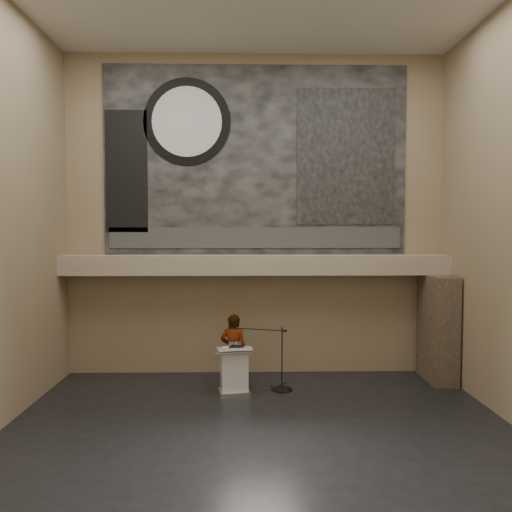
{
  "coord_description": "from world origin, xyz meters",
  "views": [
    {
      "loc": [
        -0.27,
        -9.36,
        3.86
      ],
      "look_at": [
        0.0,
        3.2,
        3.2
      ],
      "focal_mm": 35.0,
      "sensor_mm": 36.0,
      "label": 1
    }
  ],
  "objects": [
    {
      "name": "speaker_person",
      "position": [
        -0.56,
        2.69,
        0.91
      ],
      "size": [
        0.74,
        0.56,
        1.81
      ],
      "primitive_type": "imported",
      "rotation": [
        0.0,
        0.0,
        2.93
      ],
      "color": "silver",
      "rests_on": "floor"
    },
    {
      "name": "lectern",
      "position": [
        -0.54,
        2.24,
        0.55
      ],
      "size": [
        0.88,
        0.69,
        1.14
      ],
      "rotation": [
        0.0,
        0.0,
        0.17
      ],
      "color": "silver",
      "rests_on": "floor"
    },
    {
      "name": "banner_text_strip",
      "position": [
        0.0,
        3.93,
        3.65
      ],
      "size": [
        7.76,
        0.02,
        0.55
      ],
      "primitive_type": "cube",
      "color": "#313131",
      "rests_on": "banner"
    },
    {
      "name": "floor",
      "position": [
        0.0,
        0.0,
        0.0
      ],
      "size": [
        10.0,
        10.0,
        0.0
      ],
      "primitive_type": "plane",
      "color": "black",
      "rests_on": "ground"
    },
    {
      "name": "banner_clock_rim",
      "position": [
        -1.8,
        3.93,
        6.7
      ],
      "size": [
        2.3,
        0.02,
        2.3
      ],
      "primitive_type": "cylinder",
      "rotation": [
        1.57,
        0.0,
        0.0
      ],
      "color": "black",
      "rests_on": "banner"
    },
    {
      "name": "banner",
      "position": [
        0.0,
        3.97,
        5.7
      ],
      "size": [
        8.0,
        0.05,
        5.0
      ],
      "primitive_type": "cube",
      "color": "black",
      "rests_on": "wall_back"
    },
    {
      "name": "sprinkler_left",
      "position": [
        -1.6,
        3.55,
        2.67
      ],
      "size": [
        0.04,
        0.04,
        0.06
      ],
      "primitive_type": "cylinder",
      "color": "#B2893D",
      "rests_on": "soffit"
    },
    {
      "name": "mic_stand",
      "position": [
        0.56,
        2.49,
        0.24
      ],
      "size": [
        1.57,
        0.66,
        1.53
      ],
      "rotation": [
        0.0,
        0.0,
        -0.29
      ],
      "color": "black",
      "rests_on": "floor"
    },
    {
      "name": "papers",
      "position": [
        -0.7,
        2.18,
        1.1
      ],
      "size": [
        0.26,
        0.3,
        0.0
      ],
      "primitive_type": "cube",
      "rotation": [
        0.0,
        0.0,
        0.33
      ],
      "color": "silver",
      "rests_on": "lectern"
    },
    {
      "name": "binder",
      "position": [
        -0.48,
        2.2,
        1.12
      ],
      "size": [
        0.36,
        0.32,
        0.04
      ],
      "primitive_type": "cube",
      "rotation": [
        0.0,
        0.0,
        -0.34
      ],
      "color": "black",
      "rests_on": "lectern"
    },
    {
      "name": "sprinkler_right",
      "position": [
        1.9,
        3.55,
        2.67
      ],
      "size": [
        0.04,
        0.04,
        0.06
      ],
      "primitive_type": "cylinder",
      "color": "#B2893D",
      "rests_on": "soffit"
    },
    {
      "name": "banner_building_print",
      "position": [
        2.4,
        3.93,
        5.8
      ],
      "size": [
        2.6,
        0.02,
        3.6
      ],
      "primitive_type": "cube",
      "color": "black",
      "rests_on": "banner"
    },
    {
      "name": "banner_brick_print",
      "position": [
        -3.4,
        3.93,
        5.4
      ],
      "size": [
        1.1,
        0.02,
        3.2
      ],
      "primitive_type": "cube",
      "color": "black",
      "rests_on": "banner"
    },
    {
      "name": "banner_clock_face",
      "position": [
        -1.8,
        3.91,
        6.7
      ],
      "size": [
        1.84,
        0.02,
        1.84
      ],
      "primitive_type": "cylinder",
      "rotation": [
        1.57,
        0.0,
        0.0
      ],
      "color": "silver",
      "rests_on": "banner"
    },
    {
      "name": "soffit",
      "position": [
        0.0,
        3.6,
        2.95
      ],
      "size": [
        10.0,
        0.8,
        0.5
      ],
      "primitive_type": "cube",
      "color": "gray",
      "rests_on": "wall_back"
    },
    {
      "name": "wall_front",
      "position": [
        0.0,
        -4.0,
        4.25
      ],
      "size": [
        10.0,
        0.02,
        8.5
      ],
      "primitive_type": "cube",
      "color": "#887556",
      "rests_on": "floor"
    },
    {
      "name": "stone_pier",
      "position": [
        4.65,
        3.15,
        1.35
      ],
      "size": [
        0.6,
        1.4,
        2.7
      ],
      "primitive_type": "cube",
      "color": "#3D3025",
      "rests_on": "floor"
    },
    {
      "name": "wall_back",
      "position": [
        0.0,
        4.0,
        4.25
      ],
      "size": [
        10.0,
        0.02,
        8.5
      ],
      "primitive_type": "cube",
      "color": "#887556",
      "rests_on": "floor"
    }
  ]
}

